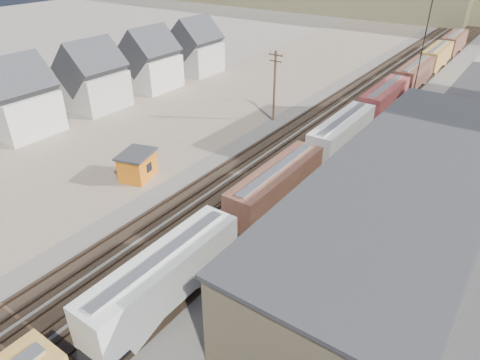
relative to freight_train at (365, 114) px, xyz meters
The scene contains 10 objects.
ground 45.28m from the freight_train, 94.82° to the right, with size 300.00×300.00×0.00m, color #6B6356.
ballast_bed 6.84m from the freight_train, 127.43° to the left, with size 18.00×200.00×0.06m, color #4C4742.
dirt_yard 24.48m from the freight_train, 168.05° to the right, with size 24.00×180.00×0.03m, color #6F5C4C.
rail_tracks 7.12m from the freight_train, 131.22° to the left, with size 11.40×200.00×0.24m.
freight_train is the anchor object (origin of this frame).
warehouse 22.96m from the freight_train, 60.83° to the right, with size 12.40×40.40×7.25m.
utility_pole_north 12.91m from the freight_train, 166.14° to the right, with size 2.20×0.32×10.00m.
radio_mast 16.40m from the freight_train, 81.64° to the left, with size 1.20×0.16×18.00m.
townhouse_row 42.81m from the freight_train, 152.08° to the right, with size 8.15×68.16×10.47m.
maintenance_shed 30.44m from the freight_train, 121.23° to the right, with size 4.27×4.90×3.04m.
Camera 1 is at (21.07, -8.30, 23.51)m, focal length 32.00 mm.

